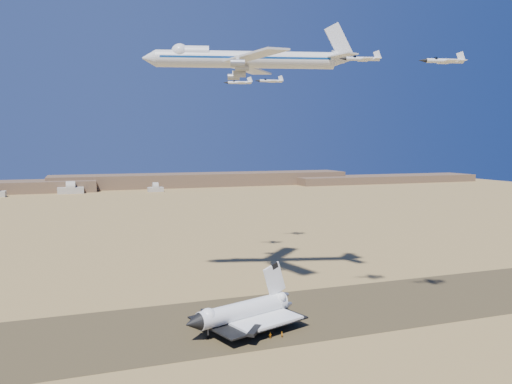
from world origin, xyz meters
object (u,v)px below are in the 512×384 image
object	(u,v)px
crew_a	(282,335)
chase_jet_d	(270,81)
chase_jet_b	(444,61)
crew_b	(264,330)
crew_c	(270,336)
chase_jet_a	(362,59)
chase_jet_c	(239,82)
shuttle	(243,313)
carrier_747	(240,59)

from	to	relation	value
crew_a	chase_jet_d	xyz separation A→B (m)	(40.46, 115.41, 91.84)
chase_jet_b	chase_jet_d	size ratio (longest dim) A/B	0.96
crew_b	crew_c	distance (m)	5.36
crew_a	crew_b	xyz separation A→B (m)	(-3.82, 5.62, -0.00)
chase_jet_a	chase_jet_d	size ratio (longest dim) A/B	0.88
crew_a	chase_jet_b	xyz separation A→B (m)	(50.64, -7.62, 83.92)
crew_c	chase_jet_c	distance (m)	130.62
shuttle	chase_jet_a	bearing A→B (deg)	-24.90
crew_b	chase_jet_a	size ratio (longest dim) A/B	0.14
carrier_747	crew_a	xyz separation A→B (m)	(-2.17, -48.91, -90.51)
crew_c	chase_jet_c	xyz separation A→B (m)	(20.21, 94.69, 87.67)
shuttle	crew_c	distance (m)	12.75
chase_jet_a	shuttle	bearing A→B (deg)	-170.86
chase_jet_b	crew_b	bearing A→B (deg)	179.56
carrier_747	chase_jet_a	size ratio (longest dim) A/B	5.95
crew_c	chase_jet_a	xyz separation A→B (m)	(33.96, 6.56, 85.67)
crew_c	chase_jet_c	size ratio (longest dim) A/B	0.14
chase_jet_c	crew_a	bearing A→B (deg)	-80.70
crew_c	chase_jet_b	size ratio (longest dim) A/B	0.13
crew_a	crew_c	world-z (taller)	crew_c
chase_jet_c	shuttle	bearing A→B (deg)	-87.80
crew_b	crew_c	bearing A→B (deg)	147.03
chase_jet_d	crew_c	bearing A→B (deg)	-101.43
shuttle	crew_b	size ratio (longest dim) A/B	21.95
crew_b	chase_jet_d	world-z (taller)	chase_jet_d
chase_jet_a	chase_jet_b	xyz separation A→B (m)	(20.37, -14.44, -1.76)
crew_c	chase_jet_b	xyz separation A→B (m)	(54.33, -7.88, 83.91)
chase_jet_a	crew_a	bearing A→B (deg)	-152.16
crew_b	chase_jet_a	world-z (taller)	chase_jet_a
chase_jet_a	chase_jet_d	world-z (taller)	chase_jet_d
crew_a	crew_c	xyz separation A→B (m)	(-3.69, 0.27, 0.01)
crew_a	chase_jet_a	distance (m)	91.12
chase_jet_c	chase_jet_d	world-z (taller)	chase_jet_d
carrier_747	crew_a	world-z (taller)	carrier_747
crew_b	crew_c	world-z (taller)	crew_c
carrier_747	chase_jet_c	distance (m)	48.32
crew_b	crew_c	size ratio (longest dim) A/B	0.99
chase_jet_a	chase_jet_b	bearing A→B (deg)	-20.20
carrier_747	crew_b	xyz separation A→B (m)	(-5.99, -43.28, -90.51)
carrier_747	crew_c	size ratio (longest dim) A/B	43.05
carrier_747	chase_jet_b	xyz separation A→B (m)	(48.47, -56.52, -6.60)
shuttle	chase_jet_c	xyz separation A→B (m)	(25.63, 84.00, 83.32)
chase_jet_a	chase_jet_c	distance (m)	89.22
shuttle	crew_a	size ratio (longest dim) A/B	21.89
chase_jet_b	carrier_747	bearing A→B (deg)	143.84
chase_jet_a	carrier_747	bearing A→B (deg)	138.86
chase_jet_d	crew_a	bearing A→B (deg)	-99.77
crew_c	chase_jet_c	world-z (taller)	chase_jet_c
crew_a	crew_b	size ratio (longest dim) A/B	1.00
chase_jet_a	chase_jet_b	size ratio (longest dim) A/B	0.92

